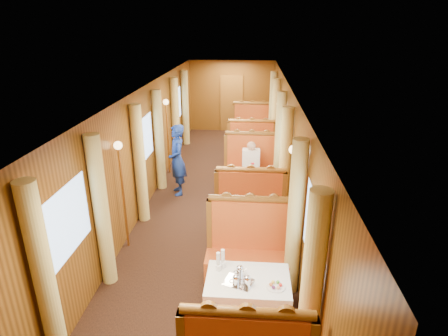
# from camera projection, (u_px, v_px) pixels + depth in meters

# --- Properties ---
(floor) EXTENTS (3.00, 12.00, 0.01)m
(floor) POSITION_uv_depth(u_px,v_px,m) (216.00, 204.00, 8.24)
(floor) COLOR black
(floor) RESTS_ON ground
(ceiling) EXTENTS (3.00, 12.00, 0.01)m
(ceiling) POSITION_uv_depth(u_px,v_px,m) (215.00, 90.00, 7.32)
(ceiling) COLOR silver
(ceiling) RESTS_ON wall_left
(wall_far) EXTENTS (3.00, 0.01, 2.50)m
(wall_far) POSITION_uv_depth(u_px,v_px,m) (232.00, 96.00, 13.35)
(wall_far) COLOR brown
(wall_far) RESTS_ON floor
(wall_left) EXTENTS (0.01, 12.00, 2.50)m
(wall_left) POSITION_uv_depth(u_px,v_px,m) (145.00, 148.00, 7.89)
(wall_left) COLOR brown
(wall_left) RESTS_ON floor
(wall_right) EXTENTS (0.01, 12.00, 2.50)m
(wall_right) POSITION_uv_depth(u_px,v_px,m) (288.00, 152.00, 7.67)
(wall_right) COLOR brown
(wall_right) RESTS_ON floor
(doorway_far) EXTENTS (0.80, 0.04, 2.00)m
(doorway_far) POSITION_uv_depth(u_px,v_px,m) (232.00, 104.00, 13.41)
(doorway_far) COLOR brown
(doorway_far) RESTS_ON floor
(table_near) EXTENTS (1.05, 0.72, 0.75)m
(table_near) POSITION_uv_depth(u_px,v_px,m) (247.00, 303.00, 4.80)
(table_near) COLOR white
(table_near) RESTS_ON floor
(banquette_near_aft) EXTENTS (1.30, 0.55, 1.34)m
(banquette_near_aft) POSITION_uv_depth(u_px,v_px,m) (249.00, 254.00, 5.72)
(banquette_near_aft) COLOR #B62E14
(banquette_near_aft) RESTS_ON floor
(table_mid) EXTENTS (1.05, 0.72, 0.75)m
(table_mid) POSITION_uv_depth(u_px,v_px,m) (250.00, 189.00, 8.05)
(table_mid) COLOR white
(table_mid) RESTS_ON floor
(banquette_mid_fwd) EXTENTS (1.30, 0.55, 1.34)m
(banquette_mid_fwd) POSITION_uv_depth(u_px,v_px,m) (250.00, 209.00, 7.09)
(banquette_mid_fwd) COLOR #B62E14
(banquette_mid_fwd) RESTS_ON floor
(banquette_mid_aft) EXTENTS (1.30, 0.55, 1.34)m
(banquette_mid_aft) POSITION_uv_depth(u_px,v_px,m) (251.00, 170.00, 8.97)
(banquette_mid_aft) COLOR #B62E14
(banquette_mid_aft) RESTS_ON floor
(table_far) EXTENTS (1.05, 0.72, 0.75)m
(table_far) POSITION_uv_depth(u_px,v_px,m) (251.00, 141.00, 11.30)
(table_far) COLOR white
(table_far) RESTS_ON floor
(banquette_far_fwd) EXTENTS (1.30, 0.55, 1.34)m
(banquette_far_fwd) POSITION_uv_depth(u_px,v_px,m) (251.00, 150.00, 10.34)
(banquette_far_fwd) COLOR #B62E14
(banquette_far_fwd) RESTS_ON floor
(banquette_far_aft) EXTENTS (1.30, 0.55, 1.34)m
(banquette_far_aft) POSITION_uv_depth(u_px,v_px,m) (252.00, 130.00, 12.22)
(banquette_far_aft) COLOR #B62E14
(banquette_far_aft) RESTS_ON floor
(tea_tray) EXTENTS (0.41, 0.36, 0.01)m
(tea_tray) POSITION_uv_depth(u_px,v_px,m) (238.00, 282.00, 4.59)
(tea_tray) COLOR silver
(tea_tray) RESTS_ON table_near
(teapot_left) EXTENTS (0.17, 0.14, 0.12)m
(teapot_left) POSITION_uv_depth(u_px,v_px,m) (236.00, 282.00, 4.52)
(teapot_left) COLOR silver
(teapot_left) RESTS_ON tea_tray
(teapot_right) EXTENTS (0.16, 0.12, 0.12)m
(teapot_right) POSITION_uv_depth(u_px,v_px,m) (247.00, 283.00, 4.50)
(teapot_right) COLOR silver
(teapot_right) RESTS_ON tea_tray
(teapot_back) EXTENTS (0.18, 0.16, 0.12)m
(teapot_back) POSITION_uv_depth(u_px,v_px,m) (240.00, 272.00, 4.69)
(teapot_back) COLOR silver
(teapot_back) RESTS_ON tea_tray
(fruit_plate) EXTENTS (0.23, 0.23, 0.05)m
(fruit_plate) POSITION_uv_depth(u_px,v_px,m) (276.00, 286.00, 4.51)
(fruit_plate) COLOR white
(fruit_plate) RESTS_ON table_near
(cup_inboard) EXTENTS (0.08, 0.08, 0.26)m
(cup_inboard) POSITION_uv_depth(u_px,v_px,m) (218.00, 263.00, 4.79)
(cup_inboard) COLOR white
(cup_inboard) RESTS_ON table_near
(cup_outboard) EXTENTS (0.08, 0.08, 0.26)m
(cup_outboard) POSITION_uv_depth(u_px,v_px,m) (223.00, 260.00, 4.85)
(cup_outboard) COLOR white
(cup_outboard) RESTS_ON table_near
(rose_vase_mid) EXTENTS (0.06, 0.06, 0.36)m
(rose_vase_mid) POSITION_uv_depth(u_px,v_px,m) (253.00, 166.00, 7.82)
(rose_vase_mid) COLOR silver
(rose_vase_mid) RESTS_ON table_mid
(rose_vase_far) EXTENTS (0.06, 0.06, 0.36)m
(rose_vase_far) POSITION_uv_depth(u_px,v_px,m) (253.00, 123.00, 11.09)
(rose_vase_far) COLOR silver
(rose_vase_far) RESTS_ON table_far
(window_left_near) EXTENTS (0.01, 1.20, 0.90)m
(window_left_near) POSITION_uv_depth(u_px,v_px,m) (66.00, 223.00, 4.56)
(window_left_near) COLOR #89ADDB
(window_left_near) RESTS_ON wall_left
(curtain_left_near_a) EXTENTS (0.22, 0.22, 2.35)m
(curtain_left_near_a) POSITION_uv_depth(u_px,v_px,m) (45.00, 283.00, 3.93)
(curtain_left_near_a) COLOR #E0CE73
(curtain_left_near_a) RESTS_ON floor
(curtain_left_near_b) EXTENTS (0.22, 0.22, 2.35)m
(curtain_left_near_b) POSITION_uv_depth(u_px,v_px,m) (101.00, 213.00, 5.38)
(curtain_left_near_b) COLOR #E0CE73
(curtain_left_near_b) RESTS_ON floor
(window_right_near) EXTENTS (0.01, 1.20, 0.90)m
(window_right_near) POSITION_uv_depth(u_px,v_px,m) (313.00, 233.00, 4.35)
(window_right_near) COLOR #89ADDB
(window_right_near) RESTS_ON wall_right
(curtain_right_near_a) EXTENTS (0.22, 0.22, 2.35)m
(curtain_right_near_a) POSITION_uv_depth(u_px,v_px,m) (311.00, 297.00, 3.74)
(curtain_right_near_a) COLOR #E0CE73
(curtain_right_near_a) RESTS_ON floor
(curtain_right_near_b) EXTENTS (0.22, 0.22, 2.35)m
(curtain_right_near_b) POSITION_uv_depth(u_px,v_px,m) (295.00, 220.00, 5.19)
(curtain_right_near_b) COLOR #E0CE73
(curtain_right_near_b) RESTS_ON floor
(window_left_mid) EXTENTS (0.01, 1.20, 0.90)m
(window_left_mid) POSITION_uv_depth(u_px,v_px,m) (144.00, 139.00, 7.81)
(window_left_mid) COLOR #89ADDB
(window_left_mid) RESTS_ON wall_left
(curtain_left_mid_a) EXTENTS (0.22, 0.22, 2.35)m
(curtain_left_mid_a) POSITION_uv_depth(u_px,v_px,m) (140.00, 165.00, 7.18)
(curtain_left_mid_a) COLOR #E0CE73
(curtain_left_mid_a) RESTS_ON floor
(curtain_left_mid_b) EXTENTS (0.22, 0.22, 2.35)m
(curtain_left_mid_b) POSITION_uv_depth(u_px,v_px,m) (159.00, 141.00, 8.63)
(curtain_left_mid_b) COLOR #E0CE73
(curtain_left_mid_b) RESTS_ON floor
(window_right_mid) EXTENTS (0.01, 1.20, 0.90)m
(window_right_mid) POSITION_uv_depth(u_px,v_px,m) (288.00, 142.00, 7.60)
(window_right_mid) COLOR #89ADDB
(window_right_mid) RESTS_ON wall_right
(curtain_right_mid_a) EXTENTS (0.22, 0.22, 2.35)m
(curtain_right_mid_a) POSITION_uv_depth(u_px,v_px,m) (285.00, 169.00, 6.99)
(curtain_right_mid_a) COLOR #E0CE73
(curtain_right_mid_a) RESTS_ON floor
(curtain_right_mid_b) EXTENTS (0.22, 0.22, 2.35)m
(curtain_right_mid_b) POSITION_uv_depth(u_px,v_px,m) (279.00, 144.00, 8.43)
(curtain_right_mid_b) COLOR #E0CE73
(curtain_right_mid_b) RESTS_ON floor
(window_left_far) EXTENTS (0.01, 1.20, 0.90)m
(window_left_far) POSITION_uv_depth(u_px,v_px,m) (177.00, 105.00, 11.06)
(window_left_far) COLOR #89ADDB
(window_left_far) RESTS_ON wall_left
(curtain_left_far_a) EXTENTS (0.22, 0.22, 2.35)m
(curtain_left_far_a) POSITION_uv_depth(u_px,v_px,m) (176.00, 120.00, 10.43)
(curtain_left_far_a) COLOR #E0CE73
(curtain_left_far_a) RESTS_ON floor
(curtain_left_far_b) EXTENTS (0.22, 0.22, 2.35)m
(curtain_left_far_b) POSITION_uv_depth(u_px,v_px,m) (185.00, 108.00, 11.88)
(curtain_left_far_b) COLOR #E0CE73
(curtain_left_far_b) RESTS_ON floor
(window_right_far) EXTENTS (0.01, 1.20, 0.90)m
(window_right_far) POSITION_uv_depth(u_px,v_px,m) (278.00, 106.00, 10.85)
(window_right_far) COLOR #89ADDB
(window_right_far) RESTS_ON wall_right
(curtain_right_far_a) EXTENTS (0.22, 0.22, 2.35)m
(curtain_right_far_a) POSITION_uv_depth(u_px,v_px,m) (275.00, 122.00, 10.24)
(curtain_right_far_a) COLOR #E0CE73
(curtain_right_far_a) RESTS_ON floor
(curtain_right_far_b) EXTENTS (0.22, 0.22, 2.35)m
(curtain_right_far_b) POSITION_uv_depth(u_px,v_px,m) (272.00, 110.00, 11.68)
(curtain_right_far_b) COLOR #E0CE73
(curtain_right_far_b) RESTS_ON floor
(sconce_left_fore) EXTENTS (0.14, 0.14, 1.95)m
(sconce_left_fore) POSITION_uv_depth(u_px,v_px,m) (121.00, 174.00, 6.21)
(sconce_left_fore) COLOR #BF8C3F
(sconce_left_fore) RESTS_ON floor
(sconce_right_fore) EXTENTS (0.14, 0.14, 1.95)m
(sconce_right_fore) POSITION_uv_depth(u_px,v_px,m) (291.00, 179.00, 6.01)
(sconce_right_fore) COLOR #BF8C3F
(sconce_right_fore) RESTS_ON floor
(sconce_left_aft) EXTENTS (0.14, 0.14, 1.95)m
(sconce_left_aft) POSITION_uv_depth(u_px,v_px,m) (167.00, 122.00, 9.45)
(sconce_left_aft) COLOR #BF8C3F
(sconce_left_aft) RESTS_ON floor
(sconce_right_aft) EXTENTS (0.14, 0.14, 1.95)m
(sconce_right_aft) POSITION_uv_depth(u_px,v_px,m) (278.00, 124.00, 9.26)
(sconce_right_aft) COLOR #BF8C3F
(sconce_right_aft) RESTS_ON floor
(steward) EXTENTS (0.57, 0.70, 1.64)m
(steward) POSITION_uv_depth(u_px,v_px,m) (177.00, 160.00, 8.46)
(steward) COLOR navy
(steward) RESTS_ON floor
(passenger) EXTENTS (0.40, 0.44, 0.76)m
(passenger) POSITION_uv_depth(u_px,v_px,m) (251.00, 162.00, 8.59)
(passenger) COLOR beige
(passenger) RESTS_ON banquette_mid_aft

